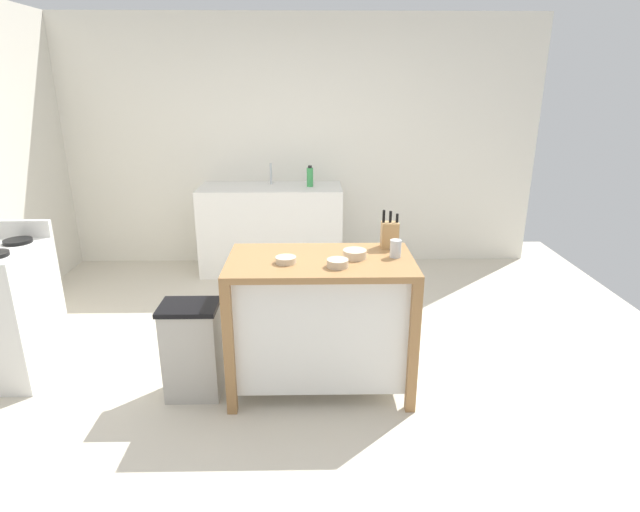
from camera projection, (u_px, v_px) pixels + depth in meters
ground_plane at (295, 372)px, 3.57m from camera, size 6.08×6.08×0.00m
wall_back at (300, 144)px, 5.47m from camera, size 5.08×0.10×2.60m
kitchen_island at (321, 317)px, 3.28m from camera, size 1.16×0.65×0.90m
knife_block at (390, 234)px, 3.34m from camera, size 0.11×0.09×0.25m
bowl_ceramic_small at (355, 254)px, 3.15m from camera, size 0.15×0.15×0.05m
bowl_ceramic_wide at (286, 260)px, 3.07m from camera, size 0.13×0.13×0.04m
bowl_stoneware_deep at (338, 263)px, 3.00m from camera, size 0.13×0.13×0.05m
drinking_cup at (396, 249)px, 3.16m from camera, size 0.07×0.07×0.11m
trash_bin at (192, 350)px, 3.24m from camera, size 0.36×0.28×0.63m
sink_counter at (272, 229)px, 5.40m from camera, size 1.47×0.60×0.91m
sink_faucet at (271, 174)px, 5.36m from camera, size 0.02×0.02×0.22m
bottle_dish_soap at (310, 177)px, 5.23m from camera, size 0.07×0.07×0.22m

